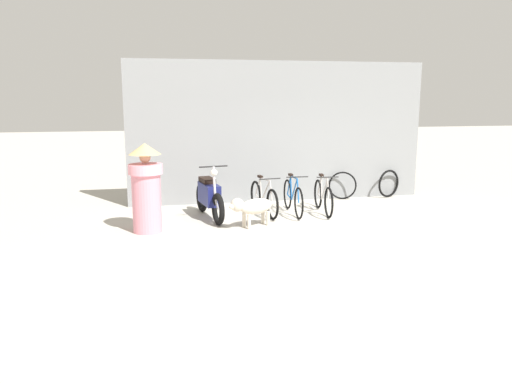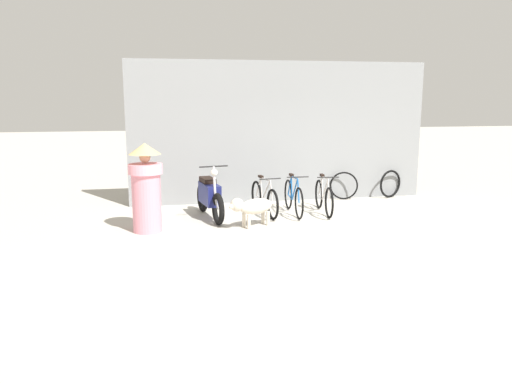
{
  "view_description": "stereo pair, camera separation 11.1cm",
  "coord_description": "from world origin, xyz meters",
  "px_view_note": "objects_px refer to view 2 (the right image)",
  "views": [
    {
      "loc": [
        -3.05,
        -8.39,
        2.47
      ],
      "look_at": [
        -1.05,
        0.95,
        0.65
      ],
      "focal_mm": 35.0,
      "sensor_mm": 36.0,
      "label": 1
    },
    {
      "loc": [
        -2.94,
        -8.42,
        2.47
      ],
      "look_at": [
        -1.05,
        0.95,
        0.65
      ],
      "focal_mm": 35.0,
      "sensor_mm": 36.0,
      "label": 2
    }
  ],
  "objects_px": {
    "bicycle_2": "(324,197)",
    "motorcycle": "(210,196)",
    "spare_tire_left": "(390,184)",
    "spare_tire_right": "(344,186)",
    "stray_dog": "(252,207)",
    "person_in_robes": "(146,187)",
    "bicycle_0": "(264,198)",
    "bicycle_1": "(293,197)"
  },
  "relations": [
    {
      "from": "bicycle_2",
      "to": "spare_tire_left",
      "type": "height_order",
      "value": "bicycle_2"
    },
    {
      "from": "bicycle_2",
      "to": "spare_tire_right",
      "type": "bearing_deg",
      "value": 149.11
    },
    {
      "from": "bicycle_0",
      "to": "spare_tire_right",
      "type": "height_order",
      "value": "bicycle_0"
    },
    {
      "from": "spare_tire_left",
      "to": "spare_tire_right",
      "type": "xyz_separation_m",
      "value": [
        -1.22,
        0.0,
        -0.0
      ]
    },
    {
      "from": "bicycle_2",
      "to": "motorcycle",
      "type": "distance_m",
      "value": 2.47
    },
    {
      "from": "motorcycle",
      "to": "bicycle_2",
      "type": "bearing_deg",
      "value": 80.29
    },
    {
      "from": "stray_dog",
      "to": "spare_tire_left",
      "type": "xyz_separation_m",
      "value": [
        3.92,
        2.15,
        -0.05
      ]
    },
    {
      "from": "bicycle_2",
      "to": "person_in_robes",
      "type": "bearing_deg",
      "value": -71.99
    },
    {
      "from": "bicycle_0",
      "to": "bicycle_2",
      "type": "bearing_deg",
      "value": 76.27
    },
    {
      "from": "bicycle_1",
      "to": "person_in_robes",
      "type": "bearing_deg",
      "value": -72.09
    },
    {
      "from": "motorcycle",
      "to": "stray_dog",
      "type": "distance_m",
      "value": 1.16
    },
    {
      "from": "person_in_robes",
      "to": "bicycle_0",
      "type": "bearing_deg",
      "value": -173.59
    },
    {
      "from": "bicycle_1",
      "to": "spare_tire_right",
      "type": "height_order",
      "value": "bicycle_1"
    },
    {
      "from": "motorcycle",
      "to": "person_in_robes",
      "type": "height_order",
      "value": "person_in_robes"
    },
    {
      "from": "motorcycle",
      "to": "spare_tire_left",
      "type": "relative_size",
      "value": 2.68
    },
    {
      "from": "stray_dog",
      "to": "bicycle_2",
      "type": "bearing_deg",
      "value": -177.86
    },
    {
      "from": "bicycle_2",
      "to": "motorcycle",
      "type": "height_order",
      "value": "motorcycle"
    },
    {
      "from": "stray_dog",
      "to": "person_in_robes",
      "type": "distance_m",
      "value": 2.03
    },
    {
      "from": "bicycle_2",
      "to": "stray_dog",
      "type": "distance_m",
      "value": 1.94
    },
    {
      "from": "person_in_robes",
      "to": "stray_dog",
      "type": "bearing_deg",
      "value": 163.03
    },
    {
      "from": "motorcycle",
      "to": "spare_tire_right",
      "type": "bearing_deg",
      "value": 101.09
    },
    {
      "from": "bicycle_2",
      "to": "person_in_robes",
      "type": "xyz_separation_m",
      "value": [
        -3.72,
        -0.8,
        0.5
      ]
    },
    {
      "from": "person_in_robes",
      "to": "spare_tire_right",
      "type": "xyz_separation_m",
      "value": [
        4.68,
        2.08,
        -0.51
      ]
    },
    {
      "from": "bicycle_2",
      "to": "motorcycle",
      "type": "bearing_deg",
      "value": -84.87
    },
    {
      "from": "bicycle_0",
      "to": "person_in_robes",
      "type": "bearing_deg",
      "value": -75.43
    },
    {
      "from": "bicycle_1",
      "to": "bicycle_2",
      "type": "bearing_deg",
      "value": 87.25
    },
    {
      "from": "bicycle_1",
      "to": "motorcycle",
      "type": "distance_m",
      "value": 1.8
    },
    {
      "from": "person_in_robes",
      "to": "spare_tire_right",
      "type": "height_order",
      "value": "person_in_robes"
    },
    {
      "from": "stray_dog",
      "to": "spare_tire_right",
      "type": "distance_m",
      "value": 3.45
    },
    {
      "from": "bicycle_2",
      "to": "bicycle_1",
      "type": "bearing_deg",
      "value": -89.1
    },
    {
      "from": "motorcycle",
      "to": "person_in_robes",
      "type": "relative_size",
      "value": 1.13
    },
    {
      "from": "motorcycle",
      "to": "stray_dog",
      "type": "height_order",
      "value": "motorcycle"
    },
    {
      "from": "bicycle_1",
      "to": "stray_dog",
      "type": "relative_size",
      "value": 1.39
    },
    {
      "from": "person_in_robes",
      "to": "bicycle_2",
      "type": "bearing_deg",
      "value": 177.14
    },
    {
      "from": "bicycle_1",
      "to": "motorcycle",
      "type": "xyz_separation_m",
      "value": [
        -1.8,
        -0.03,
        0.09
      ]
    },
    {
      "from": "bicycle_0",
      "to": "spare_tire_right",
      "type": "bearing_deg",
      "value": 109.83
    },
    {
      "from": "spare_tire_left",
      "to": "bicycle_1",
      "type": "bearing_deg",
      "value": -156.75
    },
    {
      "from": "bicycle_0",
      "to": "bicycle_2",
      "type": "distance_m",
      "value": 1.29
    },
    {
      "from": "bicycle_2",
      "to": "spare_tire_left",
      "type": "distance_m",
      "value": 2.53
    },
    {
      "from": "stray_dog",
      "to": "spare_tire_right",
      "type": "height_order",
      "value": "spare_tire_right"
    },
    {
      "from": "bicycle_1",
      "to": "person_in_robes",
      "type": "relative_size",
      "value": 1.0
    },
    {
      "from": "bicycle_2",
      "to": "stray_dog",
      "type": "bearing_deg",
      "value": -57.6
    }
  ]
}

